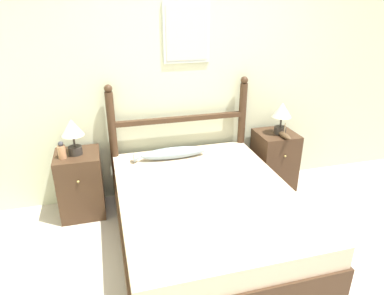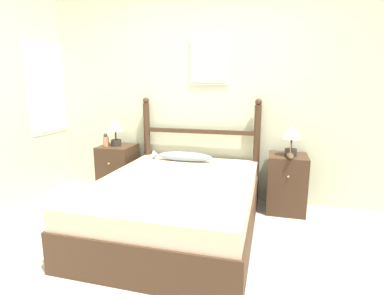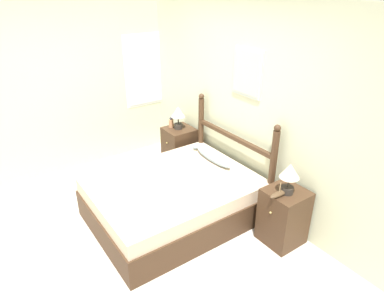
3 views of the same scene
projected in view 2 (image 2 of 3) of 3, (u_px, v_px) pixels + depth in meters
ground_plane at (162, 270)px, 2.34m from camera, size 16.00×16.00×0.00m
wall_back at (209, 97)px, 3.72m from camera, size 6.40×0.08×2.55m
bed at (177, 205)px, 2.96m from camera, size 1.49×1.94×0.53m
headboard at (199, 146)px, 3.75m from camera, size 1.49×0.08×1.27m
nightstand_left at (118, 170)px, 3.95m from camera, size 0.42×0.45×0.66m
nightstand_right at (286, 183)px, 3.41m from camera, size 0.42×0.45×0.66m
table_lamp_left at (115, 128)px, 3.83m from camera, size 0.21×0.21×0.35m
table_lamp_right at (292, 135)px, 3.27m from camera, size 0.21×0.21×0.35m
bottle at (106, 141)px, 3.83m from camera, size 0.07×0.07×0.17m
model_boat at (290, 156)px, 3.21m from camera, size 0.07×0.26×0.16m
fish_pillow at (183, 156)px, 3.60m from camera, size 0.74×0.14×0.11m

